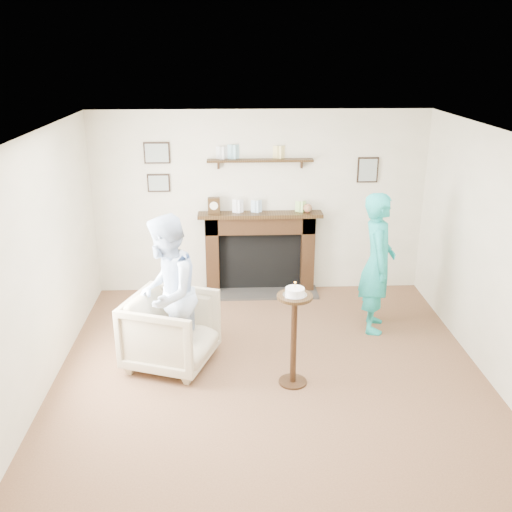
# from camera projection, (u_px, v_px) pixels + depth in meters

# --- Properties ---
(ground) EXTENTS (5.00, 5.00, 0.00)m
(ground) POSITION_uv_depth(u_px,v_px,m) (272.00, 384.00, 5.84)
(ground) COLOR brown
(ground) RESTS_ON ground
(room_shell) EXTENTS (4.54, 5.02, 2.52)m
(room_shell) POSITION_uv_depth(u_px,v_px,m) (268.00, 213.00, 5.92)
(room_shell) COLOR beige
(room_shell) RESTS_ON ground
(armchair) EXTENTS (1.10, 1.08, 0.79)m
(armchair) POSITION_uv_depth(u_px,v_px,m) (173.00, 363.00, 6.22)
(armchair) COLOR #C2AB90
(armchair) RESTS_ON ground
(man) EXTENTS (0.73, 0.89, 1.68)m
(man) POSITION_uv_depth(u_px,v_px,m) (171.00, 365.00, 6.19)
(man) COLOR #C8E0FA
(man) RESTS_ON ground
(woman) EXTENTS (0.51, 0.68, 1.70)m
(woman) POSITION_uv_depth(u_px,v_px,m) (372.00, 327.00, 7.02)
(woman) COLOR teal
(woman) RESTS_ON ground
(pedestal_table) EXTENTS (0.35, 0.35, 1.13)m
(pedestal_table) POSITION_uv_depth(u_px,v_px,m) (294.00, 322.00, 5.63)
(pedestal_table) COLOR black
(pedestal_table) RESTS_ON ground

